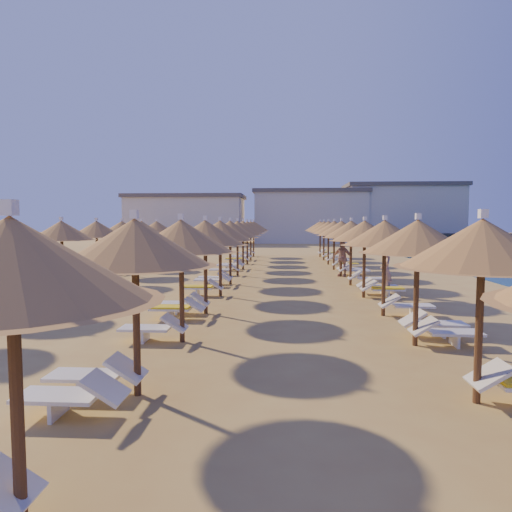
# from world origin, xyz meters

# --- Properties ---
(ground) EXTENTS (220.00, 220.00, 0.00)m
(ground) POSITION_xyz_m (0.00, 0.00, 0.00)
(ground) COLOR tan
(ground) RESTS_ON ground
(hotel_blocks) EXTENTS (45.05, 11.83, 8.10)m
(hotel_blocks) POSITION_xyz_m (3.48, 46.37, 3.70)
(hotel_blocks) COLOR silver
(hotel_blocks) RESTS_ON ground
(parasol_row_east) EXTENTS (2.68, 36.59, 3.08)m
(parasol_row_east) POSITION_xyz_m (3.07, 3.79, 2.49)
(parasol_row_east) COLOR brown
(parasol_row_east) RESTS_ON ground
(parasol_row_west) EXTENTS (2.68, 36.59, 3.08)m
(parasol_row_west) POSITION_xyz_m (-2.43, 3.79, 2.49)
(parasol_row_west) COLOR brown
(parasol_row_west) RESTS_ON ground
(parasol_row_inland) EXTENTS (2.68, 23.03, 3.08)m
(parasol_row_inland) POSITION_xyz_m (-8.70, 3.79, 2.49)
(parasol_row_inland) COLOR brown
(parasol_row_inland) RESTS_ON ground
(loungers) EXTENTS (14.78, 35.43, 0.66)m
(loungers) POSITION_xyz_m (-1.33, 3.73, 0.34)
(loungers) COLOR white
(loungers) RESTS_ON ground
(beachgoer_c) EXTENTS (1.19, 0.98, 1.89)m
(beachgoer_c) POSITION_xyz_m (3.12, 7.21, 0.95)
(beachgoer_c) COLOR tan
(beachgoer_c) RESTS_ON ground
(beachgoer_a) EXTENTS (0.49, 0.71, 1.89)m
(beachgoer_a) POSITION_xyz_m (4.10, 1.32, 0.94)
(beachgoer_a) COLOR tan
(beachgoer_a) RESTS_ON ground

